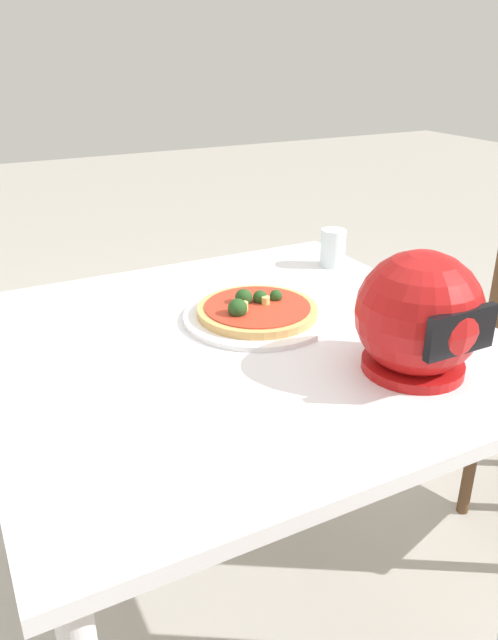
# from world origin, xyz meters

# --- Properties ---
(ground_plane) EXTENTS (14.00, 14.00, 0.00)m
(ground_plane) POSITION_xyz_m (0.00, 0.00, 0.00)
(ground_plane) COLOR #B2ADA3
(dining_table) EXTENTS (1.05, 1.03, 0.77)m
(dining_table) POSITION_xyz_m (0.00, 0.00, 0.68)
(dining_table) COLOR white
(dining_table) RESTS_ON ground
(pizza_plate) EXTENTS (0.34, 0.34, 0.01)m
(pizza_plate) POSITION_xyz_m (-0.08, -0.07, 0.77)
(pizza_plate) COLOR white
(pizza_plate) RESTS_ON dining_table
(pizza) EXTENTS (0.27, 0.27, 0.06)m
(pizza) POSITION_xyz_m (-0.08, -0.07, 0.79)
(pizza) COLOR tan
(pizza) RESTS_ON pizza_plate
(motorcycle_helmet) EXTENTS (0.24, 0.24, 0.24)m
(motorcycle_helmet) POSITION_xyz_m (-0.23, 0.28, 0.88)
(motorcycle_helmet) COLOR #B21414
(motorcycle_helmet) RESTS_ON dining_table
(drinking_glass) EXTENTS (0.07, 0.07, 0.10)m
(drinking_glass) POSITION_xyz_m (-0.44, -0.30, 0.82)
(drinking_glass) COLOR silver
(drinking_glass) RESTS_ON dining_table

